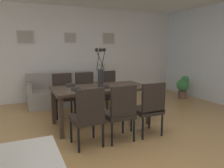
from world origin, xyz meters
TOP-DOWN VIEW (x-y plane):
  - ground_plane at (0.00, 0.00)m, footprint 9.00×9.00m
  - back_wall_panel at (0.00, 3.25)m, footprint 9.00×0.10m
  - dining_table at (0.20, 0.84)m, footprint 1.80×0.89m
  - dining_chair_near_left at (-0.33, -0.01)m, footprint 0.46×0.46m
  - dining_chair_near_right at (-0.35, 1.68)m, footprint 0.46×0.46m
  - dining_chair_far_left at (0.19, -0.02)m, footprint 0.45×0.45m
  - dining_chair_far_right at (0.17, 1.67)m, footprint 0.46×0.46m
  - dining_chair_mid_left at (0.74, -0.01)m, footprint 0.44×0.44m
  - dining_chair_mid_right at (0.76, 1.72)m, footprint 0.46×0.46m
  - centerpiece_vase at (0.20, 0.85)m, footprint 0.21×0.23m
  - placemat_near_left at (-0.34, 0.64)m, footprint 0.32×0.32m
  - bowl_near_left at (-0.34, 0.64)m, footprint 0.17×0.17m
  - placemat_near_right at (-0.34, 1.04)m, footprint 0.32×0.32m
  - bowl_near_right at (-0.34, 1.04)m, footprint 0.17×0.17m
  - placemat_far_left at (0.20, 0.64)m, footprint 0.32×0.32m
  - bowl_far_left at (0.20, 0.64)m, footprint 0.17×0.17m
  - sofa at (-0.17, 2.70)m, footprint 1.75×0.84m
  - side_table at (0.96, 2.69)m, footprint 0.36×0.36m
  - table_lamp at (0.96, 2.69)m, footprint 0.22×0.22m
  - framed_picture_left at (-0.97, 3.18)m, footprint 0.42×0.03m
  - framed_picture_center at (0.20, 3.18)m, footprint 0.33×0.03m
  - framed_picture_right at (1.37, 3.18)m, footprint 0.37×0.03m
  - potted_plant at (3.16, 1.85)m, footprint 0.36×0.36m

SIDE VIEW (x-z plane):
  - ground_plane at x=0.00m, z-range 0.00..0.00m
  - side_table at x=0.96m, z-range 0.00..0.52m
  - sofa at x=-0.17m, z-range -0.12..0.68m
  - potted_plant at x=3.16m, z-range 0.04..0.71m
  - dining_chair_near_left at x=-0.33m, z-range 0.05..0.97m
  - dining_chair_near_right at x=-0.35m, z-range 0.05..0.97m
  - dining_chair_far_left at x=0.19m, z-range 0.05..0.97m
  - dining_chair_far_right at x=0.17m, z-range 0.05..0.97m
  - dining_chair_mid_left at x=0.74m, z-range 0.05..0.97m
  - dining_chair_mid_right at x=0.76m, z-range 0.05..0.97m
  - dining_table at x=0.20m, z-range 0.29..1.03m
  - placemat_near_left at x=-0.34m, z-range 0.74..0.75m
  - placemat_near_right at x=-0.34m, z-range 0.74..0.75m
  - placemat_far_left at x=0.20m, z-range 0.74..0.75m
  - bowl_near_left at x=-0.34m, z-range 0.75..0.81m
  - bowl_near_right at x=-0.34m, z-range 0.75..0.81m
  - bowl_far_left at x=0.20m, z-range 0.75..0.81m
  - table_lamp at x=0.96m, z-range 0.64..1.15m
  - centerpiece_vase at x=0.20m, z-range 0.66..1.39m
  - back_wall_panel at x=0.00m, z-range 0.00..2.60m
  - framed_picture_center at x=0.20m, z-range 1.60..1.89m
  - framed_picture_right at x=1.37m, z-range 1.58..1.91m
  - framed_picture_left at x=-0.97m, z-range 1.58..1.91m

